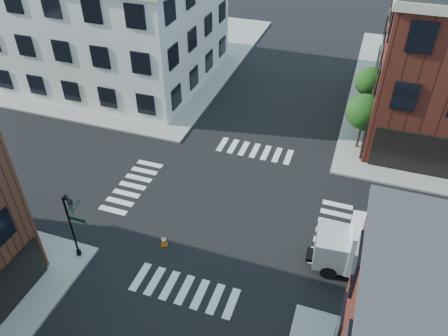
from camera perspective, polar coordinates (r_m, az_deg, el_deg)
name	(u,v)px	position (r m, az deg, el deg)	size (l,w,h in m)	color
ground	(226,208)	(29.19, 0.27, -5.20)	(120.00, 120.00, 0.00)	black
sidewalk_nw	(113,50)	(53.63, -14.32, 14.72)	(30.00, 30.00, 0.15)	gray
building_nw	(96,18)	(46.86, -16.42, 18.25)	(22.00, 16.00, 11.00)	silver
tree_near	(365,114)	(34.58, 17.89, 6.78)	(2.69, 2.69, 4.49)	black
tree_far	(370,83)	(40.06, 18.52, 10.49)	(2.43, 2.43, 4.07)	black
signal_pole	(72,220)	(25.65, -19.24, -6.42)	(1.29, 1.24, 4.60)	black
box_truck	(387,253)	(25.63, 20.51, -10.30)	(7.64, 2.87, 3.39)	silver
traffic_cone	(164,241)	(26.85, -7.86, -9.40)	(0.50, 0.50, 0.70)	#D05709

